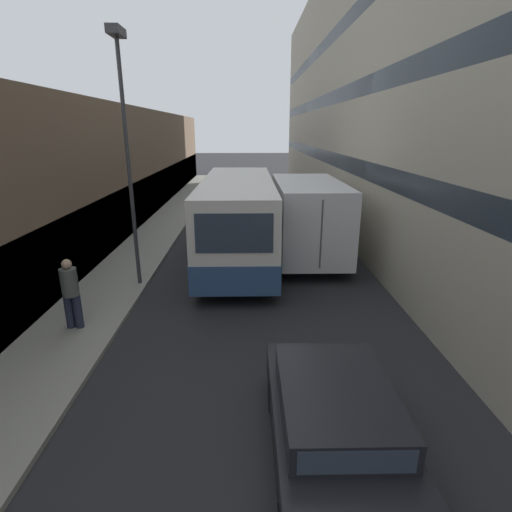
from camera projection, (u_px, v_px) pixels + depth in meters
The scene contains 9 objects.
ground_plane at pixel (255, 263), 15.55m from camera, with size 150.00×150.00×0.00m, color #232326.
sidewalk_left at pixel (132, 262), 15.43m from camera, with size 2.28×60.00×0.12m.
building_left_shopfront at pixel (64, 192), 14.57m from camera, with size 2.40×60.00×6.09m.
building_right_apartment at pixel (413, 69), 13.55m from camera, with size 2.40×60.00×13.91m.
car_hatchback at pixel (336, 427), 6.02m from camera, with size 1.90×4.35×1.34m.
bus at pixel (238, 218), 15.51m from camera, with size 2.64×9.55×3.17m.
box_truck at pixel (305, 214), 16.44m from camera, with size 2.46×8.03×3.07m.
pedestrian at pixel (71, 292), 9.96m from camera, with size 0.43×0.41×1.83m.
street_lamp at pixel (124, 119), 11.65m from camera, with size 0.36×0.80×7.54m.
Camera 1 is at (-0.27, 0.27, 4.98)m, focal length 28.00 mm.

